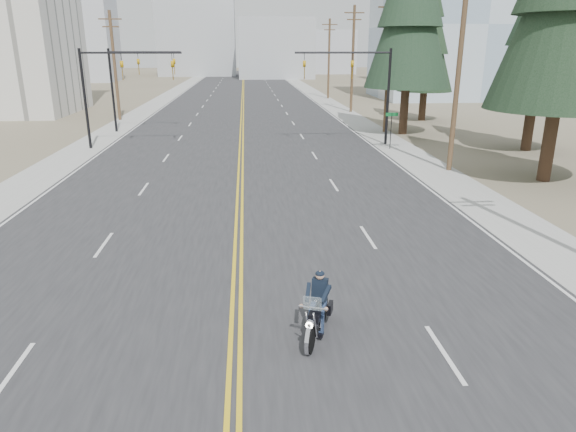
# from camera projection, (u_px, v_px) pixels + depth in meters

# --- Properties ---
(road) EXTENTS (20.00, 200.00, 0.01)m
(road) POSITION_uv_depth(u_px,v_px,m) (243.00, 99.00, 74.43)
(road) COLOR #303033
(road) RESTS_ON ground
(sidewalk_left) EXTENTS (3.00, 200.00, 0.01)m
(sidewalk_left) POSITION_uv_depth(u_px,v_px,m) (162.00, 100.00, 73.54)
(sidewalk_left) COLOR #A5A5A0
(sidewalk_left) RESTS_ON ground
(sidewalk_right) EXTENTS (3.00, 200.00, 0.01)m
(sidewalk_right) POSITION_uv_depth(u_px,v_px,m) (321.00, 98.00, 75.31)
(sidewalk_right) COLOR #A5A5A0
(sidewalk_right) RESTS_ON ground
(traffic_mast_left) EXTENTS (7.10, 0.26, 7.00)m
(traffic_mast_left) POSITION_uv_depth(u_px,v_px,m) (112.00, 79.00, 36.21)
(traffic_mast_left) COLOR black
(traffic_mast_left) RESTS_ON ground
(traffic_mast_right) EXTENTS (7.10, 0.26, 7.00)m
(traffic_mast_right) POSITION_uv_depth(u_px,v_px,m) (362.00, 78.00, 37.58)
(traffic_mast_right) COLOR black
(traffic_mast_right) RESTS_ON ground
(traffic_mast_far) EXTENTS (6.10, 0.26, 7.00)m
(traffic_mast_far) POSITION_uv_depth(u_px,v_px,m) (131.00, 74.00, 43.78)
(traffic_mast_far) COLOR black
(traffic_mast_far) RESTS_ON ground
(street_sign) EXTENTS (0.90, 0.06, 2.62)m
(street_sign) POSITION_uv_depth(u_px,v_px,m) (391.00, 124.00, 36.80)
(street_sign) COLOR black
(street_sign) RESTS_ON ground
(utility_pole_b) EXTENTS (2.20, 0.30, 11.50)m
(utility_pole_b) POSITION_uv_depth(u_px,v_px,m) (459.00, 67.00, 29.00)
(utility_pole_b) COLOR brown
(utility_pole_b) RESTS_ON ground
(utility_pole_c) EXTENTS (2.20, 0.30, 11.00)m
(utility_pole_c) POSITION_uv_depth(u_px,v_px,m) (388.00, 64.00, 43.29)
(utility_pole_c) COLOR brown
(utility_pole_c) RESTS_ON ground
(utility_pole_d) EXTENTS (2.20, 0.30, 11.50)m
(utility_pole_d) POSITION_uv_depth(u_px,v_px,m) (353.00, 58.00, 57.42)
(utility_pole_d) COLOR brown
(utility_pole_d) RESTS_ON ground
(utility_pole_e) EXTENTS (2.20, 0.30, 11.00)m
(utility_pole_e) POSITION_uv_depth(u_px,v_px,m) (329.00, 58.00, 73.61)
(utility_pole_e) COLOR brown
(utility_pole_e) RESTS_ON ground
(utility_pole_left) EXTENTS (2.20, 0.30, 10.50)m
(utility_pole_left) POSITION_uv_depth(u_px,v_px,m) (115.00, 64.00, 50.92)
(utility_pole_left) COLOR brown
(utility_pole_left) RESTS_ON ground
(glass_building) EXTENTS (24.00, 16.00, 20.00)m
(glass_building) POSITION_uv_depth(u_px,v_px,m) (464.00, 26.00, 73.78)
(glass_building) COLOR #9EB5CC
(glass_building) RESTS_ON ground
(haze_bldg_a) EXTENTS (14.00, 12.00, 22.00)m
(haze_bldg_a) POSITION_uv_depth(u_px,v_px,m) (80.00, 29.00, 110.95)
(haze_bldg_a) COLOR #B7BCC6
(haze_bldg_a) RESTS_ON ground
(haze_bldg_b) EXTENTS (18.00, 14.00, 14.00)m
(haze_bldg_b) POSITION_uv_depth(u_px,v_px,m) (276.00, 48.00, 124.97)
(haze_bldg_b) COLOR #ADB2B7
(haze_bldg_b) RESTS_ON ground
(haze_bldg_c) EXTENTS (16.00, 12.00, 18.00)m
(haze_bldg_c) POSITION_uv_depth(u_px,v_px,m) (425.00, 39.00, 112.60)
(haze_bldg_c) COLOR #B7BCC6
(haze_bldg_c) RESTS_ON ground
(haze_bldg_d) EXTENTS (20.00, 15.00, 26.00)m
(haze_bldg_d) POSITION_uv_depth(u_px,v_px,m) (197.00, 25.00, 135.78)
(haze_bldg_d) COLOR #ADB2B7
(haze_bldg_d) RESTS_ON ground
(haze_bldg_e) EXTENTS (14.00, 14.00, 12.00)m
(haze_bldg_e) POSITION_uv_depth(u_px,v_px,m) (328.00, 52.00, 150.27)
(haze_bldg_e) COLOR #B7BCC6
(haze_bldg_e) RESTS_ON ground
(haze_bldg_f) EXTENTS (12.00, 12.00, 16.00)m
(haze_bldg_f) POSITION_uv_depth(u_px,v_px,m) (37.00, 44.00, 124.94)
(haze_bldg_f) COLOR #ADB2B7
(haze_bldg_f) RESTS_ON ground
(motorcyclist) EXTENTS (1.59, 2.34, 1.68)m
(motorcyclist) POSITION_uv_depth(u_px,v_px,m) (317.00, 306.00, 12.81)
(motorcyclist) COLOR black
(motorcyclist) RESTS_ON ground
(conifer_mid) EXTENTS (6.04, 6.04, 16.10)m
(conifer_mid) POSITION_uv_depth(u_px,v_px,m) (545.00, 13.00, 34.11)
(conifer_mid) COLOR #382619
(conifer_mid) RESTS_ON ground
(conifer_far) EXTENTS (5.42, 5.42, 14.52)m
(conifer_far) POSITION_uv_depth(u_px,v_px,m) (428.00, 34.00, 49.76)
(conifer_far) COLOR #382619
(conifer_far) RESTS_ON ground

